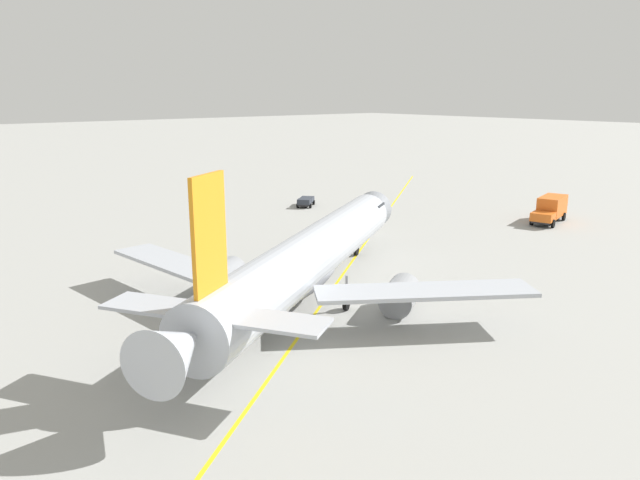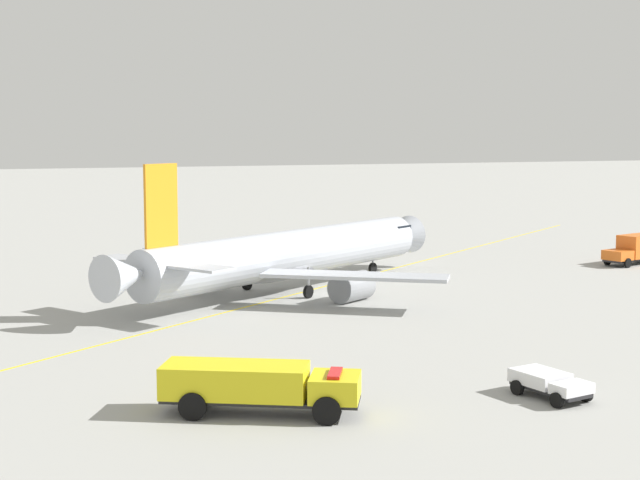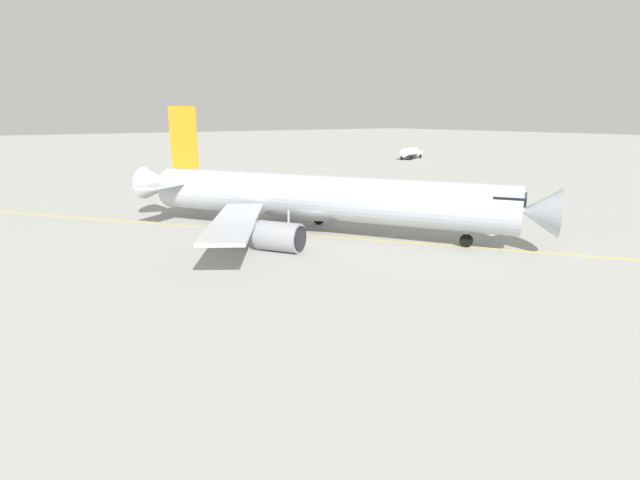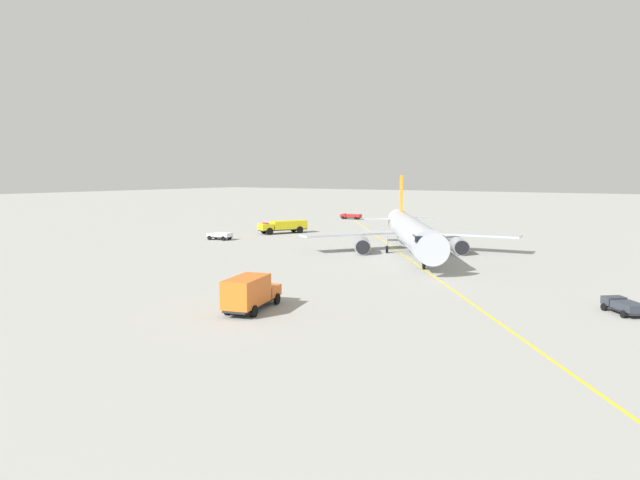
# 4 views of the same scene
# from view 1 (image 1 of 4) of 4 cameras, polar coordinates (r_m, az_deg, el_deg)

# --- Properties ---
(ground_plane) EXTENTS (600.00, 600.00, 0.00)m
(ground_plane) POSITION_cam_1_polar(r_m,az_deg,el_deg) (46.37, 0.58, -5.70)
(ground_plane) COLOR #9E9E99
(airliner_main) EXTENTS (36.74, 29.07, 11.63)m
(airliner_main) POSITION_cam_1_polar(r_m,az_deg,el_deg) (45.43, -1.13, -1.94)
(airliner_main) COLOR #B2B7C1
(airliner_main) RESTS_ON ground_plane
(catering_truck_truck) EXTENTS (7.97, 4.38, 3.10)m
(catering_truck_truck) POSITION_cam_1_polar(r_m,az_deg,el_deg) (78.68, 21.16, 2.81)
(catering_truck_truck) COLOR #232326
(catering_truck_truck) RESTS_ON ground_plane
(baggage_truck_truck) EXTENTS (4.14, 3.93, 1.22)m
(baggage_truck_truck) POSITION_cam_1_polar(r_m,az_deg,el_deg) (83.85, -1.37, 3.73)
(baggage_truck_truck) COLOR #232326
(baggage_truck_truck) RESTS_ON ground_plane
(taxiway_centreline) EXTENTS (118.80, 87.54, 0.01)m
(taxiway_centreline) POSITION_cam_1_polar(r_m,az_deg,el_deg) (44.60, -0.10, -6.51)
(taxiway_centreline) COLOR yellow
(taxiway_centreline) RESTS_ON ground_plane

